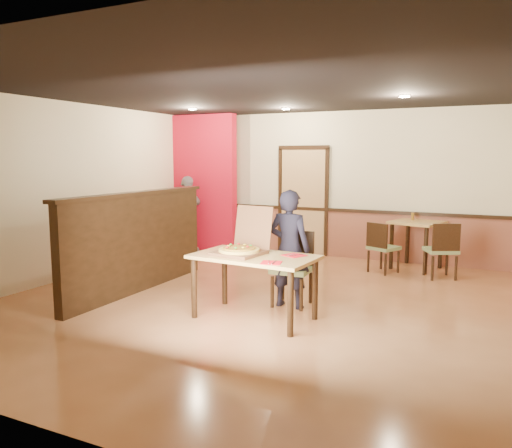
{
  "coord_description": "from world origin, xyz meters",
  "views": [
    {
      "loc": [
        2.59,
        -5.88,
        1.93
      ],
      "look_at": [
        -0.2,
        0.0,
        1.06
      ],
      "focal_mm": 35.0,
      "sensor_mm": 36.0,
      "label": 1
    }
  ],
  "objects_px": {
    "side_table": "(417,232)",
    "passerby": "(187,214)",
    "side_chair_left": "(381,245)",
    "diner": "(289,249)",
    "condiment": "(413,216)",
    "side_chair_right": "(442,248)",
    "diner_chair": "(294,265)",
    "main_table": "(254,264)",
    "pizza_box": "(242,248)"
  },
  "relations": [
    {
      "from": "side_chair_left",
      "to": "diner",
      "type": "relative_size",
      "value": 0.56
    },
    {
      "from": "main_table",
      "to": "side_chair_right",
      "type": "xyz_separation_m",
      "value": [
        1.85,
        3.07,
        -0.17
      ]
    },
    {
      "from": "side_table",
      "to": "passerby",
      "type": "bearing_deg",
      "value": -174.49
    },
    {
      "from": "side_chair_left",
      "to": "condiment",
      "type": "distance_m",
      "value": 0.94
    },
    {
      "from": "side_table",
      "to": "diner_chair",
      "type": "bearing_deg",
      "value": -111.92
    },
    {
      "from": "side_chair_left",
      "to": "pizza_box",
      "type": "bearing_deg",
      "value": 96.34
    },
    {
      "from": "passerby",
      "to": "pizza_box",
      "type": "relative_size",
      "value": 2.27
    },
    {
      "from": "diner_chair",
      "to": "side_chair_right",
      "type": "height_order",
      "value": "diner_chair"
    },
    {
      "from": "main_table",
      "to": "passerby",
      "type": "bearing_deg",
      "value": 137.93
    },
    {
      "from": "passerby",
      "to": "diner",
      "type": "bearing_deg",
      "value": -110.44
    },
    {
      "from": "main_table",
      "to": "diner",
      "type": "relative_size",
      "value": 0.99
    },
    {
      "from": "condiment",
      "to": "side_chair_left",
      "type": "bearing_deg",
      "value": -117.12
    },
    {
      "from": "side_table",
      "to": "passerby",
      "type": "height_order",
      "value": "passerby"
    },
    {
      "from": "passerby",
      "to": "condiment",
      "type": "bearing_deg",
      "value": -64.39
    },
    {
      "from": "side_chair_left",
      "to": "condiment",
      "type": "xyz_separation_m",
      "value": [
        0.38,
        0.74,
        0.43
      ]
    },
    {
      "from": "side_table",
      "to": "passerby",
      "type": "xyz_separation_m",
      "value": [
        -4.44,
        -0.43,
        0.13
      ]
    },
    {
      "from": "passerby",
      "to": "pizza_box",
      "type": "bearing_deg",
      "value": -119.85
    },
    {
      "from": "side_chair_right",
      "to": "side_table",
      "type": "xyz_separation_m",
      "value": [
        -0.48,
        0.61,
        0.15
      ]
    },
    {
      "from": "diner_chair",
      "to": "side_table",
      "type": "xyz_separation_m",
      "value": [
        1.17,
        2.9,
        0.12
      ]
    },
    {
      "from": "side_chair_left",
      "to": "pizza_box",
      "type": "xyz_separation_m",
      "value": [
        -1.07,
        -3.05,
        0.38
      ]
    },
    {
      "from": "passerby",
      "to": "diner_chair",
      "type": "bearing_deg",
      "value": -108.76
    },
    {
      "from": "passerby",
      "to": "side_table",
      "type": "bearing_deg",
      "value": -66.27
    },
    {
      "from": "diner_chair",
      "to": "diner",
      "type": "xyz_separation_m",
      "value": [
        -0.0,
        -0.15,
        0.24
      ]
    },
    {
      "from": "main_table",
      "to": "side_chair_left",
      "type": "relative_size",
      "value": 1.77
    },
    {
      "from": "passerby",
      "to": "main_table",
      "type": "bearing_deg",
      "value": -118.36
    },
    {
      "from": "passerby",
      "to": "condiment",
      "type": "height_order",
      "value": "passerby"
    },
    {
      "from": "main_table",
      "to": "diner",
      "type": "bearing_deg",
      "value": 76.86
    },
    {
      "from": "main_table",
      "to": "condiment",
      "type": "relative_size",
      "value": 11.4
    },
    {
      "from": "side_table",
      "to": "condiment",
      "type": "bearing_deg",
      "value": 125.9
    },
    {
      "from": "main_table",
      "to": "passerby",
      "type": "distance_m",
      "value": 4.47
    },
    {
      "from": "side_chair_left",
      "to": "diner",
      "type": "xyz_separation_m",
      "value": [
        -0.69,
        -2.44,
        0.3
      ]
    },
    {
      "from": "side_chair_left",
      "to": "side_chair_right",
      "type": "bearing_deg",
      "value": -154.58
    },
    {
      "from": "diner",
      "to": "condiment",
      "type": "relative_size",
      "value": 11.53
    },
    {
      "from": "main_table",
      "to": "condiment",
      "type": "bearing_deg",
      "value": 76.05
    },
    {
      "from": "main_table",
      "to": "side_chair_right",
      "type": "relative_size",
      "value": 1.66
    },
    {
      "from": "main_table",
      "to": "diner_chair",
      "type": "xyz_separation_m",
      "value": [
        0.2,
        0.78,
        -0.14
      ]
    },
    {
      "from": "side_table",
      "to": "diner",
      "type": "distance_m",
      "value": 3.27
    },
    {
      "from": "passerby",
      "to": "side_chair_right",
      "type": "bearing_deg",
      "value": -73.9
    },
    {
      "from": "side_chair_right",
      "to": "side_table",
      "type": "bearing_deg",
      "value": -77.92
    },
    {
      "from": "main_table",
      "to": "side_table",
      "type": "relative_size",
      "value": 1.56
    },
    {
      "from": "diner_chair",
      "to": "condiment",
      "type": "relative_size",
      "value": 7.26
    },
    {
      "from": "diner",
      "to": "condiment",
      "type": "height_order",
      "value": "diner"
    },
    {
      "from": "side_chair_right",
      "to": "side_chair_left",
      "type": "bearing_deg",
      "value": -26.27
    },
    {
      "from": "pizza_box",
      "to": "diner_chair",
      "type": "bearing_deg",
      "value": 71.33
    },
    {
      "from": "main_table",
      "to": "side_chair_right",
      "type": "distance_m",
      "value": 3.59
    },
    {
      "from": "side_chair_left",
      "to": "passerby",
      "type": "bearing_deg",
      "value": 23.05
    },
    {
      "from": "diner",
      "to": "pizza_box",
      "type": "distance_m",
      "value": 0.72
    },
    {
      "from": "diner_chair",
      "to": "condiment",
      "type": "bearing_deg",
      "value": 68.54
    },
    {
      "from": "diner_chair",
      "to": "side_chair_right",
      "type": "relative_size",
      "value": 1.06
    },
    {
      "from": "side_chair_right",
      "to": "passerby",
      "type": "height_order",
      "value": "passerby"
    }
  ]
}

